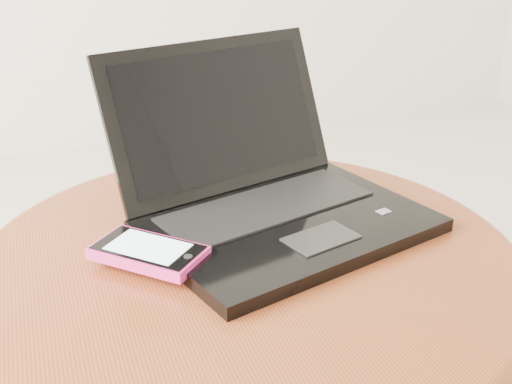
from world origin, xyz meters
name	(u,v)px	position (x,y,z in m)	size (l,w,h in m)	color
table	(248,327)	(0.02, 0.05, 0.42)	(0.68, 0.68, 0.54)	#582A12
laptop	(267,192)	(0.08, 0.12, 0.58)	(0.42, 0.41, 0.21)	black
phone_black	(167,255)	(-0.07, 0.06, 0.54)	(0.14, 0.13, 0.01)	black
phone_pink	(149,252)	(-0.10, 0.05, 0.56)	(0.14, 0.14, 0.02)	#DB287F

